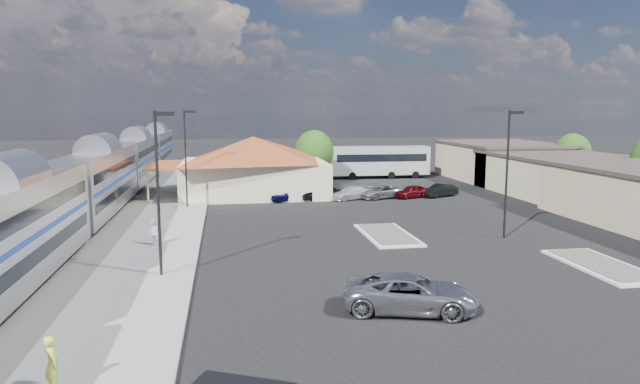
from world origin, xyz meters
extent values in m
plane|color=black|center=(0.00, 0.00, 0.00)|extent=(280.00, 280.00, 0.00)
cube|color=#4C4944|center=(-21.00, 8.00, 0.06)|extent=(16.00, 100.00, 0.12)
cube|color=gray|center=(-12.00, 6.00, 0.09)|extent=(5.50, 92.00, 0.18)
cube|color=silver|center=(-18.00, -7.42, 3.05)|extent=(3.00, 20.00, 5.00)
cube|color=black|center=(-18.00, -7.42, 0.30)|extent=(2.20, 16.00, 0.60)
cube|color=silver|center=(-18.00, 13.58, 3.05)|extent=(3.00, 20.00, 5.00)
cube|color=black|center=(-18.00, 13.58, 0.30)|extent=(2.20, 16.00, 0.60)
cube|color=silver|center=(-18.00, 34.58, 3.05)|extent=(3.00, 20.00, 5.00)
cube|color=black|center=(-18.00, 34.58, 0.30)|extent=(2.20, 16.00, 0.60)
cube|color=silver|center=(-18.00, 55.58, 3.05)|extent=(3.00, 20.00, 5.00)
cube|color=black|center=(-18.00, 55.58, 0.30)|extent=(2.20, 16.00, 0.60)
cylinder|color=black|center=(-24.00, 21.24, 2.10)|extent=(2.80, 14.00, 2.80)
cube|color=black|center=(-24.00, 21.24, 0.30)|extent=(2.20, 12.00, 0.60)
cube|color=#C6B991|center=(-4.50, 24.00, 1.80)|extent=(15.00, 12.00, 3.60)
pyramid|color=brown|center=(-4.50, 24.00, 4.90)|extent=(15.30, 12.24, 2.60)
cube|color=brown|center=(-13.60, 24.00, 3.30)|extent=(3.20, 9.60, 0.25)
cube|color=#C6B28C|center=(28.00, 18.00, 2.00)|extent=(12.00, 18.00, 4.00)
cube|color=#3F3833|center=(28.00, 18.00, 4.15)|extent=(12.40, 18.40, 0.30)
cube|color=#C6B28C|center=(28.00, 32.00, 2.25)|extent=(12.00, 16.00, 4.50)
cube|color=#3F3833|center=(28.00, 32.00, 4.65)|extent=(12.40, 16.40, 0.30)
cube|color=silver|center=(4.00, 2.00, 0.07)|extent=(3.30, 7.50, 0.15)
cube|color=#4C4944|center=(4.00, 2.00, 0.16)|extent=(2.70, 6.90, 0.10)
cube|color=silver|center=(14.00, -8.00, 0.07)|extent=(3.30, 7.50, 0.15)
cube|color=#4C4944|center=(14.00, -8.00, 0.16)|extent=(2.70, 6.90, 0.10)
cylinder|color=black|center=(-11.00, -6.00, 4.50)|extent=(0.16, 0.16, 9.00)
cube|color=black|center=(-10.50, -6.00, 8.85)|extent=(1.00, 0.25, 0.22)
cylinder|color=black|center=(-11.00, 16.00, 4.50)|extent=(0.16, 0.16, 9.00)
cube|color=black|center=(-10.50, 16.00, 8.85)|extent=(1.00, 0.25, 0.22)
cylinder|color=black|center=(12.00, 0.00, 4.50)|extent=(0.16, 0.16, 9.00)
cube|color=black|center=(12.50, 0.00, 8.85)|extent=(1.00, 0.25, 0.22)
cylinder|color=#382314|center=(34.00, 26.00, 1.28)|extent=(0.30, 0.30, 2.55)
ellipsoid|color=#204814|center=(34.00, 26.00, 3.77)|extent=(4.41, 4.41, 4.87)
cylinder|color=#382314|center=(3.00, 30.00, 1.36)|extent=(0.30, 0.30, 2.73)
ellipsoid|color=#204814|center=(3.00, 30.00, 4.03)|extent=(4.71, 4.71, 5.21)
imported|color=#9E9FA5|center=(0.71, -13.16, 0.84)|extent=(6.58, 4.35, 1.68)
cube|color=silver|center=(12.71, 36.00, 2.33)|extent=(13.09, 3.15, 3.69)
cube|color=black|center=(12.71, 36.00, 2.78)|extent=(12.05, 3.16, 0.98)
cylinder|color=black|center=(17.24, 34.62, 0.49)|extent=(0.98, 0.35, 0.98)
cylinder|color=black|center=(17.30, 37.15, 0.49)|extent=(0.98, 0.35, 0.98)
cylinder|color=black|center=(8.77, 34.83, 0.49)|extent=(0.98, 0.35, 0.98)
cylinder|color=black|center=(8.84, 37.37, 0.49)|extent=(0.98, 0.35, 0.98)
imported|color=#D2DF45|center=(-12.97, -18.77, 1.11)|extent=(0.69, 0.81, 1.87)
imported|color=white|center=(-12.28, 1.16, 1.03)|extent=(0.81, 0.95, 1.70)
imported|color=#0C0D3D|center=(-1.37, 18.77, 0.68)|extent=(4.28, 2.92, 1.35)
imported|color=black|center=(1.83, 19.07, 0.71)|extent=(4.53, 2.79, 1.41)
imported|color=silver|center=(5.03, 18.77, 0.66)|extent=(4.91, 3.54, 1.32)
imported|color=gray|center=(8.23, 19.07, 0.69)|extent=(5.44, 3.88, 1.38)
imported|color=maroon|center=(11.43, 18.77, 0.68)|extent=(4.28, 2.82, 1.36)
imported|color=black|center=(14.63, 19.07, 0.68)|extent=(4.35, 3.08, 1.36)
camera|label=1|loc=(-7.40, -36.95, 9.10)|focal=32.00mm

